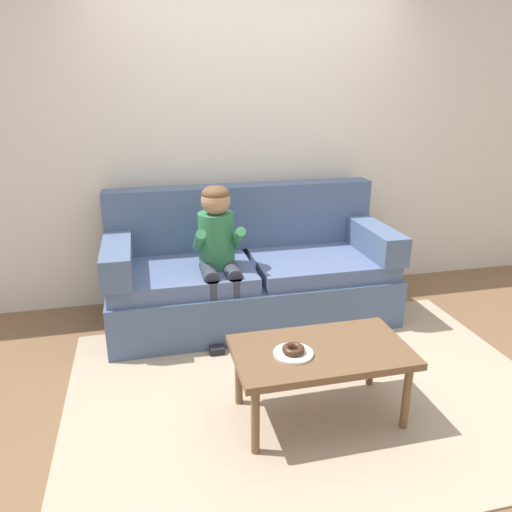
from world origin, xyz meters
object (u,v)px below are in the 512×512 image
(couch, at_px, (250,274))
(donut, at_px, (293,349))
(coffee_table, at_px, (321,356))
(person_child, at_px, (218,247))
(toy_controller, at_px, (352,357))

(couch, relative_size, donut, 18.02)
(coffee_table, xyz_separation_m, person_child, (-0.37, 1.12, 0.29))
(couch, relative_size, coffee_table, 2.29)
(couch, distance_m, coffee_table, 1.33)
(donut, distance_m, toy_controller, 0.90)
(coffee_table, distance_m, toy_controller, 0.74)
(couch, bearing_deg, toy_controller, -58.31)
(person_child, bearing_deg, couch, 37.61)
(couch, bearing_deg, donut, -93.03)
(couch, height_order, toy_controller, couch)
(person_child, height_order, donut, person_child)
(donut, bearing_deg, coffee_table, 8.56)
(person_child, bearing_deg, donut, -79.75)
(person_child, xyz_separation_m, donut, (0.21, -1.14, -0.21))
(person_child, bearing_deg, coffee_table, -71.62)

